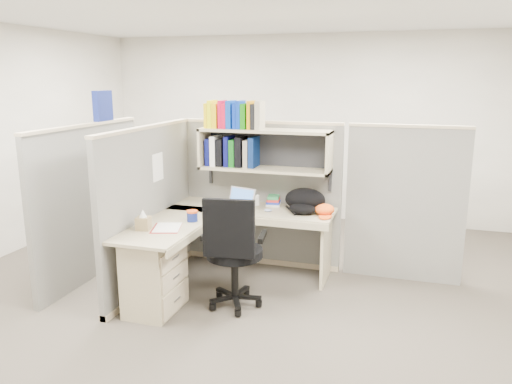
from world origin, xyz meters
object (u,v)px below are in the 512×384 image
(snack_canister, at_px, (192,216))
(task_chair, at_px, (234,269))
(desk, at_px, (183,257))
(laptop, at_px, (236,199))
(backpack, at_px, (304,201))

(snack_canister, relative_size, task_chair, 0.10)
(task_chair, bearing_deg, snack_canister, 155.17)
(desk, xyz_separation_m, laptop, (0.27, 0.74, 0.41))
(backpack, bearing_deg, desk, -150.54)
(backpack, xyz_separation_m, task_chair, (-0.46, -0.86, -0.47))
(desk, distance_m, backpack, 1.35)
(desk, distance_m, task_chair, 0.51)
(desk, distance_m, snack_canister, 0.41)
(desk, relative_size, task_chair, 1.61)
(laptop, height_order, backpack, backpack)
(desk, height_order, snack_canister, snack_canister)
(desk, xyz_separation_m, backpack, (0.97, 0.85, 0.41))
(desk, distance_m, laptop, 0.88)
(snack_canister, bearing_deg, backpack, 33.13)
(laptop, bearing_deg, desk, -92.37)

